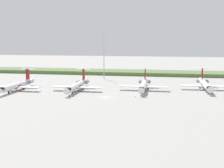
# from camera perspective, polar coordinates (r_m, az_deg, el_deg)

# --- Properties ---
(ground_plane) EXTENTS (500.00, 500.00, 0.00)m
(ground_plane) POSITION_cam_1_polar(r_m,az_deg,el_deg) (143.44, 0.97, -0.32)
(ground_plane) COLOR #9E9B96
(grass_berm) EXTENTS (320.00, 20.00, 2.26)m
(grass_berm) POSITION_cam_1_polar(r_m,az_deg,el_deg) (191.05, 3.27, 2.37)
(grass_berm) COLOR #597542
(grass_berm) RESTS_ON ground
(regional_jet_nearest) EXTENTS (22.81, 31.00, 9.00)m
(regional_jet_nearest) POSITION_cam_1_polar(r_m,az_deg,el_deg) (137.19, -18.66, -0.16)
(regional_jet_nearest) COLOR white
(regional_jet_nearest) RESTS_ON ground
(regional_jet_second) EXTENTS (22.81, 31.00, 9.00)m
(regional_jet_second) POSITION_cam_1_polar(r_m,az_deg,el_deg) (130.29, -7.01, -0.21)
(regional_jet_second) COLOR white
(regional_jet_second) RESTS_ON ground
(regional_jet_third) EXTENTS (22.81, 31.00, 9.00)m
(regional_jet_third) POSITION_cam_1_polar(r_m,az_deg,el_deg) (131.45, 6.45, -0.12)
(regional_jet_third) COLOR white
(regional_jet_third) RESTS_ON ground
(regional_jet_fourth) EXTENTS (22.81, 31.00, 9.00)m
(regional_jet_fourth) POSITION_cam_1_polar(r_m,az_deg,el_deg) (139.38, 18.35, -0.00)
(regional_jet_fourth) COLOR white
(regional_jet_fourth) RESTS_ON ground
(antenna_mast) EXTENTS (4.40, 0.50, 26.06)m
(antenna_mast) POSITION_cam_1_polar(r_m,az_deg,el_deg) (166.16, -1.65, 4.71)
(antenna_mast) COLOR #B2B2B7
(antenna_mast) RESTS_ON ground
(safety_cone_front_marker) EXTENTS (0.44, 0.44, 0.55)m
(safety_cone_front_marker) POSITION_cam_1_polar(r_m,az_deg,el_deg) (115.24, 4.80, -2.54)
(safety_cone_front_marker) COLOR orange
(safety_cone_front_marker) RESTS_ON ground
(safety_cone_mid_marker) EXTENTS (0.44, 0.44, 0.55)m
(safety_cone_mid_marker) POSITION_cam_1_polar(r_m,az_deg,el_deg) (115.01, 6.34, -2.59)
(safety_cone_mid_marker) COLOR orange
(safety_cone_mid_marker) RESTS_ON ground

